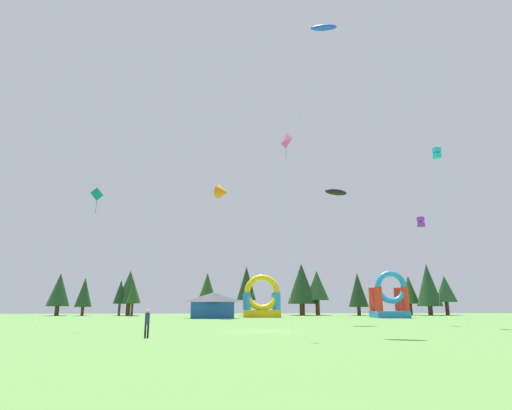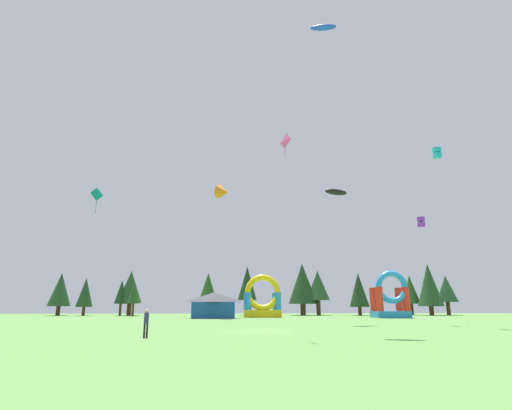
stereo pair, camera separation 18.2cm
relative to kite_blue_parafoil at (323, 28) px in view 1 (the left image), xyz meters
name	(u,v)px [view 1 (the left image)]	position (x,y,z in m)	size (l,w,h in m)	color
ground_plane	(264,331)	(-5.85, -0.18, -27.61)	(120.00, 120.00, 0.00)	#5B8C42
kite_blue_parafoil	(323,28)	(0.00, 0.00, 0.00)	(8.68, 3.84, 28.18)	blue
kite_teal_diamond	(97,196)	(-20.24, 1.93, -16.36)	(4.30, 0.75, 11.81)	#0C7F7A
kite_orange_delta	(223,192)	(-9.87, 30.31, -8.01)	(6.66, 7.90, 20.91)	orange
kite_black_parafoil	(336,192)	(3.36, 10.78, -13.21)	(5.98, 2.12, 14.85)	black
kite_pink_diamond	(285,143)	(-4.78, -6.44, -14.49)	(1.27, 5.35, 13.71)	#EA599E
kite_purple_box	(421,222)	(12.12, 9.02, -16.91)	(1.81, 4.90, 11.27)	purple
kite_cyan_box	(437,154)	(13.05, 5.92, -10.14)	(0.66, 3.14, 18.10)	#19B7CC
person_left_edge	(147,321)	(-13.73, -6.14, -26.58)	(0.34, 0.34, 1.73)	black
inflatable_orange_dome	(390,300)	(16.08, 29.69, -24.96)	(5.18, 3.85, 7.04)	#268CD8
inflatable_blue_arch	(262,302)	(-3.41, 33.52, -25.31)	(5.87, 4.05, 6.64)	yellow
festival_tent	(213,305)	(-10.96, 29.14, -25.74)	(6.21, 4.03, 3.73)	#19478C
tree_row_0	(59,290)	(-39.67, 44.88, -23.00)	(4.03, 4.03, 7.64)	#4C331E
tree_row_1	(84,292)	(-34.99, 44.39, -23.51)	(2.98, 2.98, 6.73)	#4C331E
tree_row_2	(120,292)	(-28.25, 43.43, -23.48)	(2.36, 2.36, 6.27)	#4C331E
tree_row_3	(130,287)	(-26.98, 44.61, -22.51)	(4.33, 4.33, 8.08)	#4C331E
tree_row_4	(133,292)	(-25.50, 41.20, -23.52)	(2.26, 2.26, 6.16)	#4C331E
tree_row_5	(207,287)	(-12.66, 43.19, -22.60)	(3.38, 3.38, 7.64)	#4C331E
tree_row_6	(246,284)	(-5.54, 41.51, -21.98)	(3.43, 3.43, 8.66)	#4C331E
tree_row_7	(302,284)	(4.98, 44.21, -21.86)	(5.39, 5.39, 9.52)	#4C331E
tree_row_8	(317,286)	(7.86, 44.10, -22.22)	(4.38, 4.38, 8.18)	#4C331E
tree_row_9	(358,290)	(15.02, 42.03, -23.07)	(3.60, 3.60, 7.63)	#4C331E
tree_row_10	(409,290)	(26.00, 44.98, -22.91)	(3.49, 3.49, 7.39)	#4C331E
tree_row_11	(428,285)	(28.52, 42.25, -22.10)	(4.58, 4.58, 9.44)	#4C331E
tree_row_12	(445,289)	(32.25, 43.17, -22.82)	(3.94, 3.94, 7.28)	#4C331E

